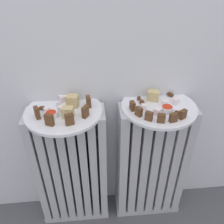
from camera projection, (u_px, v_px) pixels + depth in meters
radiator_left at (72, 170)px, 1.07m from camera, size 0.32×0.13×0.63m
radiator_right at (151, 164)px, 1.10m from camera, size 0.32×0.13×0.63m
plate_left at (64, 112)px, 0.88m from camera, size 0.30×0.30×0.01m
plate_right at (159, 107)px, 0.91m from camera, size 0.30×0.30×0.01m
dark_cake_slice_left_0 at (37, 113)px, 0.83m from camera, size 0.03×0.03×0.04m
dark_cake_slice_left_1 at (49, 120)px, 0.79m from camera, size 0.03×0.03×0.04m
dark_cake_slice_left_2 at (69, 119)px, 0.79m from camera, size 0.03×0.02×0.04m
dark_cake_slice_left_3 at (85, 112)px, 0.83m from camera, size 0.03×0.03×0.04m
dark_cake_slice_left_4 at (88, 102)px, 0.89m from camera, size 0.02×0.03×0.04m
marble_cake_slice_left_0 at (72, 101)px, 0.89m from camera, size 0.05×0.04×0.05m
marble_cake_slice_left_1 at (68, 112)px, 0.83m from camera, size 0.05×0.04×0.04m
turkish_delight_left_0 at (47, 110)px, 0.86m from camera, size 0.03×0.03×0.02m
turkish_delight_left_1 at (61, 109)px, 0.87m from camera, size 0.03×0.03×0.02m
turkish_delight_left_2 at (63, 98)px, 0.93m from camera, size 0.04×0.04×0.03m
medjool_date_left_0 at (77, 99)px, 0.93m from camera, size 0.03×0.03×0.01m
medjool_date_left_1 at (42, 108)px, 0.88m from camera, size 0.03×0.02×0.02m
jam_bowl_left at (51, 114)px, 0.84m from camera, size 0.05×0.05×0.02m
dark_cake_slice_right_0 at (132, 106)px, 0.87m from camera, size 0.02×0.03×0.03m
dark_cake_slice_right_1 at (139, 112)px, 0.84m from camera, size 0.03×0.03×0.03m
dark_cake_slice_right_2 at (149, 116)px, 0.82m from camera, size 0.03×0.03×0.03m
dark_cake_slice_right_3 at (161, 118)px, 0.81m from camera, size 0.03×0.02×0.03m
dark_cake_slice_right_4 at (173, 118)px, 0.81m from camera, size 0.03×0.02×0.03m
dark_cake_slice_right_5 at (183, 114)px, 0.83m from camera, size 0.03×0.03×0.03m
marble_cake_slice_right_0 at (153, 96)px, 0.93m from camera, size 0.05×0.05×0.04m
turkish_delight_right_0 at (165, 103)px, 0.90m from camera, size 0.02×0.02×0.02m
turkish_delight_right_1 at (144, 107)px, 0.88m from camera, size 0.02×0.02×0.02m
turkish_delight_right_2 at (176, 101)px, 0.91m from camera, size 0.03×0.03×0.02m
turkish_delight_right_3 at (158, 111)px, 0.85m from camera, size 0.03×0.03×0.02m
medjool_date_right_0 at (170, 95)px, 0.96m from camera, size 0.03×0.03×0.02m
medjool_date_right_1 at (142, 102)px, 0.91m from camera, size 0.02×0.03×0.02m
medjool_date_right_2 at (177, 113)px, 0.85m from camera, size 0.03×0.03×0.02m
medjool_date_right_3 at (139, 98)px, 0.94m from camera, size 0.02×0.03×0.01m
jam_bowl_right at (167, 109)px, 0.87m from camera, size 0.05×0.05×0.02m
fork at (59, 108)px, 0.89m from camera, size 0.02×0.10×0.00m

